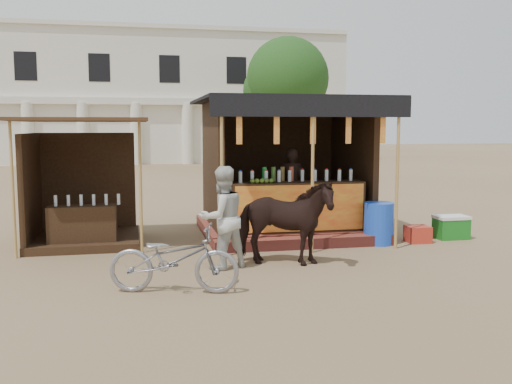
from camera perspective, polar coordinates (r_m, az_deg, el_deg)
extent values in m
plane|color=#846B4C|center=(8.51, 2.23, -8.59)|extent=(120.00, 120.00, 0.00)
cube|color=maroon|center=(12.04, 2.81, -3.56)|extent=(3.40, 2.80, 0.22)
cube|color=maroon|center=(10.57, 4.94, -5.05)|extent=(3.40, 0.35, 0.20)
cube|color=#342213|center=(11.04, 4.07, -1.42)|extent=(2.60, 0.55, 0.95)
cube|color=#EA401B|center=(10.77, 4.49, -1.62)|extent=(2.50, 0.02, 0.88)
cube|color=#342213|center=(13.09, 1.46, 3.25)|extent=(3.00, 0.12, 2.50)
cube|color=#342213|center=(11.59, -4.35, 2.81)|extent=(0.12, 2.50, 2.50)
cube|color=#342213|center=(12.34, 9.61, 2.96)|extent=(0.12, 2.50, 2.50)
cube|color=black|center=(11.67, 3.14, 9.13)|extent=(3.60, 3.60, 0.06)
cube|color=black|center=(9.95, 5.80, 8.52)|extent=(3.60, 0.06, 0.36)
cylinder|color=tan|center=(9.65, -3.43, 1.51)|extent=(0.06, 0.06, 2.75)
cylinder|color=tan|center=(10.01, 5.67, 1.67)|extent=(0.06, 0.06, 2.75)
cylinder|color=tan|center=(10.60, 13.95, 1.77)|extent=(0.06, 0.06, 2.75)
cube|color=red|center=(9.67, -1.69, 6.42)|extent=(0.10, 0.02, 0.55)
cube|color=red|center=(9.80, 2.08, 6.42)|extent=(0.10, 0.02, 0.55)
cube|color=red|center=(9.98, 5.72, 6.39)|extent=(0.10, 0.02, 0.55)
cube|color=red|center=(10.19, 9.23, 6.34)|extent=(0.10, 0.02, 0.55)
cube|color=red|center=(10.44, 12.58, 6.27)|extent=(0.10, 0.02, 0.55)
imported|color=black|center=(12.06, 3.58, 0.70)|extent=(0.67, 0.56, 1.55)
cube|color=#342213|center=(11.41, -16.67, -4.57)|extent=(2.00, 2.00, 0.15)
cube|color=#342213|center=(12.21, -16.45, 0.77)|extent=(1.90, 0.10, 2.10)
cube|color=#342213|center=(11.39, -21.60, 0.18)|extent=(0.10, 1.90, 2.10)
cube|color=#472D19|center=(11.11, -17.10, 6.92)|extent=(2.40, 2.40, 0.06)
cylinder|color=tan|center=(10.37, -23.14, 0.23)|extent=(0.05, 0.05, 2.35)
cylinder|color=tan|center=(10.17, -11.47, 0.51)|extent=(0.05, 0.05, 2.35)
cube|color=#342213|center=(10.86, -16.95, -3.39)|extent=(1.20, 0.50, 0.80)
imported|color=black|center=(9.13, 2.67, -3.08)|extent=(1.81, 1.29, 1.39)
imported|color=gray|center=(7.76, -8.22, -6.65)|extent=(1.85, 1.03, 0.92)
imported|color=beige|center=(8.93, -3.40, -2.57)|extent=(0.95, 0.85, 1.61)
cylinder|color=blue|center=(11.07, 12.16, -3.08)|extent=(0.71, 0.71, 0.80)
cube|color=#AF2C1D|center=(11.46, 15.87, -4.08)|extent=(0.44, 0.42, 0.32)
cube|color=#186F1D|center=(12.03, 18.92, -3.48)|extent=(0.62, 0.42, 0.40)
cube|color=white|center=(11.99, 18.96, -2.40)|extent=(0.64, 0.44, 0.06)
cube|color=silver|center=(38.01, -11.96, 9.09)|extent=(26.00, 7.00, 8.00)
cube|color=silver|center=(34.40, -11.95, 8.87)|extent=(26.00, 0.50, 0.40)
cube|color=silver|center=(34.95, -12.13, 16.00)|extent=(26.00, 0.30, 0.25)
cylinder|color=silver|center=(34.89, -21.82, 5.39)|extent=(0.70, 0.70, 3.60)
cylinder|color=silver|center=(34.50, -16.89, 5.57)|extent=(0.70, 0.70, 3.60)
cylinder|color=silver|center=(34.37, -11.88, 5.70)|extent=(0.70, 0.70, 3.60)
cylinder|color=silver|center=(34.50, -6.86, 5.80)|extent=(0.70, 0.70, 3.60)
cylinder|color=silver|center=(34.89, -1.92, 5.85)|extent=(0.70, 0.70, 3.60)
cylinder|color=silver|center=(35.53, 2.87, 5.86)|extent=(0.70, 0.70, 3.60)
cylinder|color=silver|center=(36.40, 7.47, 5.83)|extent=(0.70, 0.70, 3.60)
cylinder|color=#382314|center=(31.02, 3.15, 6.13)|extent=(0.50, 0.50, 4.00)
sphere|color=#244D1A|center=(31.12, 3.18, 11.29)|extent=(4.40, 4.40, 4.40)
sphere|color=#244D1A|center=(31.46, 1.46, 10.15)|extent=(2.99, 2.99, 2.99)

